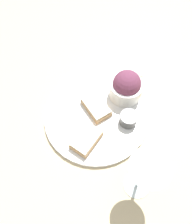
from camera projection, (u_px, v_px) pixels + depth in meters
ground_plane at (96, 117)px, 0.69m from camera, size 4.00×4.00×0.00m
dinner_plate at (96, 116)px, 0.69m from camera, size 0.32×0.32×0.01m
salad_bowl at (126, 87)px, 0.68m from camera, size 0.10×0.10×0.10m
sauce_ramekin at (129, 118)px, 0.65m from camera, size 0.05×0.05×0.04m
cheese_toast_near at (95, 107)px, 0.68m from camera, size 0.11×0.10×0.03m
cheese_toast_far at (86, 140)px, 0.63m from camera, size 0.11×0.10×0.03m
wine_glass at (145, 174)px, 0.48m from camera, size 0.09×0.09×0.18m
napkin at (124, 62)px, 0.80m from camera, size 0.15×0.13×0.01m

